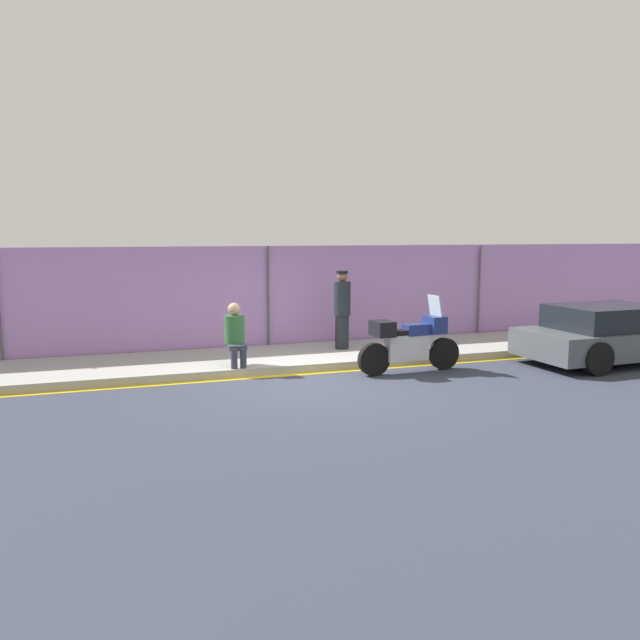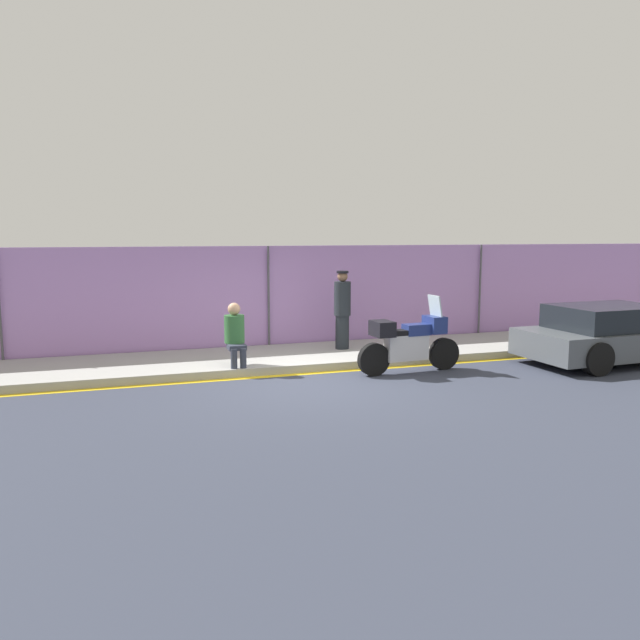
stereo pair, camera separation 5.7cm
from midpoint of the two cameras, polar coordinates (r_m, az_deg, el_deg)
ground_plane at (r=11.61m, az=-0.66°, el=-5.79°), size 120.00×120.00×0.00m
sidewalk at (r=13.54m, az=-3.33°, el=-3.47°), size 41.97×2.45×0.16m
curb_paint_stripe at (r=12.32m, az=-1.74°, el=-4.97°), size 41.97×0.18×0.01m
storefront_fence at (r=14.63m, az=-4.70°, el=1.94°), size 39.87×0.17×2.47m
motorcycle at (r=12.48m, az=8.26°, el=-1.99°), size 2.24×0.58×1.53m
officer_standing at (r=14.03m, az=2.18°, el=1.01°), size 0.38×0.38×1.76m
person_seated_on_curb at (r=12.40m, az=-7.65°, el=-1.03°), size 0.40×0.65×1.24m
parked_car_left_down_street at (r=14.68m, az=25.17°, el=-1.24°), size 4.05×2.05×1.25m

